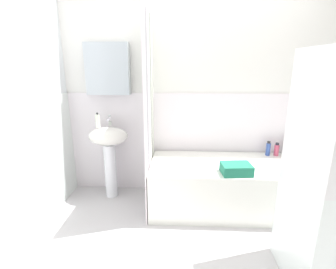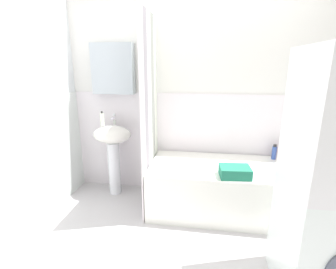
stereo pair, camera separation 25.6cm
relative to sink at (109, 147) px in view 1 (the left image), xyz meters
The scene contains 12 objects.
ground_plane 1.59m from the sink, 45.10° to the right, with size 4.80×5.60×0.04m, color silver.
wall_back_tiled 1.12m from the sink, 13.69° to the left, with size 3.60×0.18×2.40m.
wall_left_tiled 1.01m from the sink, 128.45° to the right, with size 0.07×1.81×2.40m.
sink is the anchor object (origin of this frame).
faucet 0.30m from the sink, 90.00° to the left, with size 0.03×0.12×0.12m.
soap_dispenser 0.32m from the sink, behind, with size 0.05×0.05×0.17m.
bathtub 1.38m from the sink, ahead, with size 1.63×0.75×0.51m, color white.
shower_curtain 0.65m from the sink, 20.68° to the right, with size 0.01×0.75×2.00m.
body_wash_bottle 2.04m from the sink, ahead, with size 0.05×0.05×0.21m.
shampoo_bottle 1.91m from the sink, ahead, with size 0.05×0.05×0.15m.
conditioner_bottle 1.82m from the sink, ahead, with size 0.05×0.05×0.17m.
towel_folded 1.42m from the sink, 17.88° to the right, with size 0.28×0.20×0.10m, color #217358.
Camera 1 is at (-0.23, -1.65, 1.52)m, focal length 26.88 mm.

